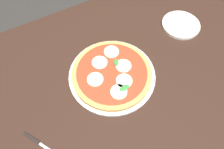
{
  "coord_description": "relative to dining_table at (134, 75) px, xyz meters",
  "views": [
    {
      "loc": [
        0.33,
        0.38,
        1.45
      ],
      "look_at": [
        0.12,
        -0.0,
        0.71
      ],
      "focal_mm": 32.63,
      "sensor_mm": 36.0,
      "label": 1
    }
  ],
  "objects": [
    {
      "name": "dining_table",
      "position": [
        0.0,
        0.0,
        0.0
      ],
      "size": [
        1.31,
        0.95,
        0.7
      ],
      "color": "black",
      "rests_on": "ground_plane"
    },
    {
      "name": "knife",
      "position": [
        0.48,
        0.11,
        0.1
      ],
      "size": [
        0.1,
        0.16,
        0.01
      ],
      "color": "black",
      "rests_on": "dining_table"
    },
    {
      "name": "serving_tray",
      "position": [
        0.12,
        -0.0,
        0.1
      ],
      "size": [
        0.36,
        0.36,
        0.01
      ],
      "primitive_type": "cylinder",
      "color": "silver",
      "rests_on": "dining_table"
    },
    {
      "name": "plate_white",
      "position": [
        -0.32,
        -0.08,
        0.1
      ],
      "size": [
        0.19,
        0.19,
        0.01
      ],
      "primitive_type": "cylinder",
      "color": "white",
      "rests_on": "dining_table"
    },
    {
      "name": "ground_plane",
      "position": [
        0.0,
        0.0,
        -0.61
      ],
      "size": [
        6.0,
        6.0,
        0.0
      ],
      "primitive_type": "plane",
      "color": "#2D2B28"
    },
    {
      "name": "pizza",
      "position": [
        0.12,
        -0.0,
        0.12
      ],
      "size": [
        0.33,
        0.33,
        0.03
      ],
      "color": "tan",
      "rests_on": "serving_tray"
    }
  ]
}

